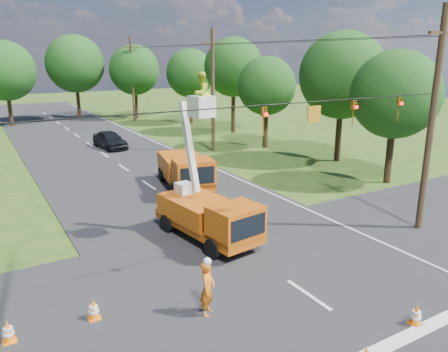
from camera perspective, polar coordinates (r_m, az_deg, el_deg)
ground at (r=32.29m, az=-12.96°, el=0.98°), size 140.00×140.00×0.00m
road_main at (r=32.29m, az=-12.96°, el=0.98°), size 12.00×100.00×0.06m
road_cross at (r=17.01m, az=6.44°, el=-12.31°), size 56.00×10.00×0.07m
stop_bar at (r=13.86m, az=20.24°, el=-20.40°), size 9.00×0.45×0.02m
edge_line at (r=34.30m, az=-4.04°, el=2.19°), size 0.12×90.00×0.02m
bucket_truck at (r=19.02m, az=-2.04°, el=-3.96°), size 2.83×5.76×7.25m
second_truck at (r=26.50m, az=-5.05°, el=0.76°), size 3.37×6.32×2.25m
ground_worker at (r=14.03m, az=-2.15°, el=-14.47°), size 0.77×0.77×1.81m
distant_car at (r=39.43m, az=-14.69°, el=4.62°), size 2.28×4.67×1.54m
traffic_cone_1 at (r=14.97m, az=23.80°, el=-16.25°), size 0.38×0.38×0.71m
traffic_cone_2 at (r=21.14m, az=2.60°, el=-5.40°), size 0.38×0.38×0.71m
traffic_cone_3 at (r=24.50m, az=-2.49°, el=-2.42°), size 0.38×0.38×0.71m
traffic_cone_4 at (r=14.62m, az=-16.66°, el=-16.33°), size 0.38×0.38×0.71m
traffic_cone_5 at (r=14.48m, az=-26.36°, el=-17.73°), size 0.38×0.38×0.71m
traffic_cone_7 at (r=29.99m, az=-2.07°, el=0.96°), size 0.38×0.38×0.71m
pole_right_near at (r=21.50m, az=25.50°, el=6.54°), size 1.80×0.30×10.00m
pole_right_mid at (r=36.60m, az=-1.47°, el=11.17°), size 1.80×0.30×10.00m
pole_right_far at (r=54.93m, az=-11.87°, el=12.33°), size 1.80×0.30×10.00m
signal_span at (r=16.62m, az=13.31°, el=8.09°), size 18.00×0.29×1.07m
tree_right_a at (r=28.99m, az=21.51°, el=9.85°), size 5.40×5.40×8.28m
tree_right_b at (r=34.04m, az=15.24°, el=12.55°), size 6.40×6.40×9.65m
tree_right_c at (r=38.26m, az=5.57°, el=11.60°), size 5.00×5.00×7.83m
tree_right_d at (r=45.73m, az=1.25°, el=14.02°), size 6.00×6.00×9.70m
tree_right_e at (r=52.29m, az=-4.44°, el=13.23°), size 5.60×5.60×8.63m
tree_far_a at (r=55.12m, az=-26.70°, el=12.18°), size 6.60×6.60×9.50m
tree_far_b at (r=58.23m, az=-18.89°, el=13.69°), size 7.00×7.00×10.32m
tree_far_c at (r=57.10m, az=-11.62°, el=13.42°), size 6.20×6.20×9.18m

